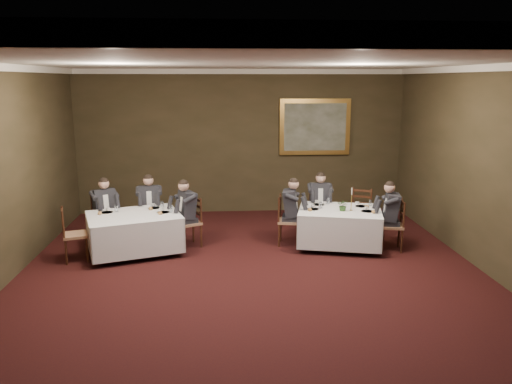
{
  "coord_description": "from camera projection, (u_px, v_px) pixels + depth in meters",
  "views": [
    {
      "loc": [
        -0.5,
        -7.21,
        3.25
      ],
      "look_at": [
        0.16,
        2.06,
        1.15
      ],
      "focal_mm": 35.0,
      "sensor_mm": 36.0,
      "label": 1
    }
  ],
  "objects": [
    {
      "name": "diner_sec_endright",
      "position": [
        189.0,
        221.0,
        9.85
      ],
      "size": [
        0.61,
        0.57,
        1.35
      ],
      "rotation": [
        0.0,
        0.0,
        2.04
      ],
      "color": "black",
      "rests_on": "chair_sec_endright"
    },
    {
      "name": "table_main",
      "position": [
        339.0,
        225.0,
        9.84
      ],
      "size": [
        1.84,
        1.56,
        0.67
      ],
      "rotation": [
        0.0,
        0.0,
        -0.23
      ],
      "color": "black",
      "rests_on": "ground"
    },
    {
      "name": "diner_main_endleft",
      "position": [
        289.0,
        220.0,
        9.98
      ],
      "size": [
        0.55,
        0.49,
        1.35
      ],
      "rotation": [
        0.0,
        0.0,
        -1.77
      ],
      "color": "black",
      "rests_on": "chair_main_endleft"
    },
    {
      "name": "front_wall",
      "position": [
        324.0,
        383.0,
        2.52
      ],
      "size": [
        8.0,
        0.1,
        3.5
      ],
      "primitive_type": "cube",
      "color": "#302918",
      "rests_on": "ground"
    },
    {
      "name": "chair_main_backleft",
      "position": [
        319.0,
        221.0,
        10.73
      ],
      "size": [
        0.47,
        0.45,
        1.0
      ],
      "rotation": [
        0.0,
        0.0,
        3.07
      ],
      "color": "#966B4C",
      "rests_on": "ground"
    },
    {
      "name": "chair_sec_endleft",
      "position": [
        75.0,
        245.0,
        9.12
      ],
      "size": [
        0.53,
        0.54,
        1.0
      ],
      "rotation": [
        0.0,
        0.0,
        -1.27
      ],
      "color": "#966B4C",
      "rests_on": "ground"
    },
    {
      "name": "chair_main_endleft",
      "position": [
        288.0,
        230.0,
        10.03
      ],
      "size": [
        0.5,
        0.51,
        1.0
      ],
      "rotation": [
        0.0,
        0.0,
        -1.77
      ],
      "color": "#966B4C",
      "rests_on": "ground"
    },
    {
      "name": "diner_sec_backright",
      "position": [
        150.0,
        214.0,
        10.4
      ],
      "size": [
        0.46,
        0.53,
        1.35
      ],
      "rotation": [
        0.0,
        0.0,
        3.28
      ],
      "color": "black",
      "rests_on": "chair_sec_backright"
    },
    {
      "name": "chair_sec_endright",
      "position": [
        189.0,
        232.0,
        9.91
      ],
      "size": [
        0.57,
        0.58,
        1.0
      ],
      "rotation": [
        0.0,
        0.0,
        2.04
      ],
      "color": "#966B4C",
      "rests_on": "ground"
    },
    {
      "name": "painting",
      "position": [
        315.0,
        127.0,
        12.23
      ],
      "size": [
        1.74,
        0.09,
        1.37
      ],
      "color": "gold",
      "rests_on": "back_wall"
    },
    {
      "name": "place_setting_table_second",
      "position": [
        110.0,
        210.0,
        9.59
      ],
      "size": [
        0.33,
        0.31,
        0.14
      ],
      "color": "white",
      "rests_on": "table_second"
    },
    {
      "name": "chair_sec_backleft",
      "position": [
        105.0,
        229.0,
        10.13
      ],
      "size": [
        0.59,
        0.59,
        1.0
      ],
      "rotation": [
        0.0,
        0.0,
        3.68
      ],
      "color": "#966B4C",
      "rests_on": "ground"
    },
    {
      "name": "diner_main_endright",
      "position": [
        392.0,
        224.0,
        9.66
      ],
      "size": [
        0.55,
        0.49,
        1.35
      ],
      "rotation": [
        0.0,
        0.0,
        1.37
      ],
      "color": "black",
      "rests_on": "chair_main_endright"
    },
    {
      "name": "crown_molding",
      "position": [
        255.0,
        66.0,
        7.01
      ],
      "size": [
        8.0,
        10.0,
        0.12
      ],
      "color": "white",
      "rests_on": "back_wall"
    },
    {
      "name": "chair_main_backright",
      "position": [
        360.0,
        222.0,
        10.59
      ],
      "size": [
        0.58,
        0.57,
        1.0
      ],
      "rotation": [
        0.0,
        0.0,
        2.7
      ],
      "color": "#966B4C",
      "rests_on": "ground"
    },
    {
      "name": "centerpiece",
      "position": [
        343.0,
        205.0,
        9.64
      ],
      "size": [
        0.27,
        0.25,
        0.24
      ],
      "primitive_type": "imported",
      "rotation": [
        0.0,
        0.0,
        -0.34
      ],
      "color": "#2D5926",
      "rests_on": "table_main"
    },
    {
      "name": "chair_sec_backright",
      "position": [
        150.0,
        224.0,
        10.47
      ],
      "size": [
        0.49,
        0.47,
        1.0
      ],
      "rotation": [
        0.0,
        0.0,
        3.28
      ],
      "color": "#966B4C",
      "rests_on": "ground"
    },
    {
      "name": "back_wall",
      "position": [
        241.0,
        142.0,
        12.25
      ],
      "size": [
        8.0,
        0.1,
        3.5
      ],
      "primitive_type": "cube",
      "color": "#302918",
      "rests_on": "ground"
    },
    {
      "name": "ceiling",
      "position": [
        255.0,
        61.0,
        7.0
      ],
      "size": [
        8.0,
        10.0,
        0.1
      ],
      "primitive_type": "cube",
      "color": "silver",
      "rests_on": "back_wall"
    },
    {
      "name": "diner_main_backleft",
      "position": [
        319.0,
        211.0,
        10.67
      ],
      "size": [
        0.44,
        0.51,
        1.35
      ],
      "rotation": [
        0.0,
        0.0,
        3.07
      ],
      "color": "black",
      "rests_on": "chair_main_backleft"
    },
    {
      "name": "table_second",
      "position": [
        134.0,
        230.0,
        9.48
      ],
      "size": [
        2.01,
        1.75,
        0.67
      ],
      "rotation": [
        0.0,
        0.0,
        0.31
      ],
      "color": "black",
      "rests_on": "ground"
    },
    {
      "name": "ground",
      "position": [
        255.0,
        293.0,
        7.77
      ],
      "size": [
        10.0,
        10.0,
        0.0
      ],
      "primitive_type": "plane",
      "color": "black",
      "rests_on": "ground"
    },
    {
      "name": "place_setting_table_main",
      "position": [
        321.0,
        203.0,
        10.18
      ],
      "size": [
        0.33,
        0.31,
        0.14
      ],
      "color": "white",
      "rests_on": "table_main"
    },
    {
      "name": "candlestick",
      "position": [
        351.0,
        202.0,
        9.66
      ],
      "size": [
        0.07,
        0.07,
        0.46
      ],
      "color": "gold",
      "rests_on": "table_main"
    },
    {
      "name": "diner_sec_backleft",
      "position": [
        105.0,
        218.0,
        10.07
      ],
      "size": [
        0.59,
        0.62,
        1.35
      ],
      "rotation": [
        0.0,
        0.0,
        3.68
      ],
      "color": "black",
      "rests_on": "chair_sec_backleft"
    },
    {
      "name": "chair_main_endright",
      "position": [
        392.0,
        235.0,
        9.71
      ],
      "size": [
        0.5,
        0.52,
        1.0
      ],
      "rotation": [
        0.0,
        0.0,
        1.37
      ],
      "color": "#966B4C",
      "rests_on": "ground"
    }
  ]
}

